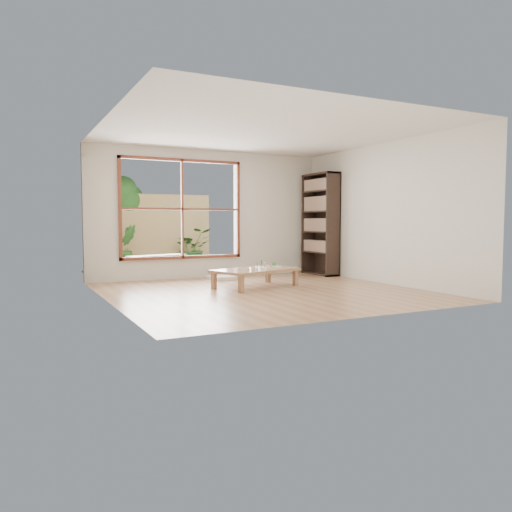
{
  "coord_description": "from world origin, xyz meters",
  "views": [
    {
      "loc": [
        -3.79,
        -7.21,
        1.16
      ],
      "look_at": [
        0.11,
        0.54,
        0.55
      ],
      "focal_mm": 35.0,
      "sensor_mm": 36.0,
      "label": 1
    }
  ],
  "objects_px": {
    "food_tray": "(272,266)",
    "low_table": "(256,271)",
    "bookshelf": "(320,224)",
    "garden_bench": "(157,258)"
  },
  "relations": [
    {
      "from": "food_tray",
      "to": "garden_bench",
      "type": "relative_size",
      "value": 0.25
    },
    {
      "from": "garden_bench",
      "to": "food_tray",
      "type": "bearing_deg",
      "value": -74.98
    },
    {
      "from": "low_table",
      "to": "food_tray",
      "type": "xyz_separation_m",
      "value": [
        0.39,
        0.13,
        0.06
      ]
    },
    {
      "from": "food_tray",
      "to": "low_table",
      "type": "bearing_deg",
      "value": -148.22
    },
    {
      "from": "bookshelf",
      "to": "garden_bench",
      "type": "distance_m",
      "value": 3.57
    },
    {
      "from": "bookshelf",
      "to": "low_table",
      "type": "bearing_deg",
      "value": -150.5
    },
    {
      "from": "bookshelf",
      "to": "food_tray",
      "type": "relative_size",
      "value": 6.51
    },
    {
      "from": "low_table",
      "to": "garden_bench",
      "type": "relative_size",
      "value": 1.22
    },
    {
      "from": "low_table",
      "to": "bookshelf",
      "type": "xyz_separation_m",
      "value": [
        2.19,
        1.24,
        0.81
      ]
    },
    {
      "from": "food_tray",
      "to": "garden_bench",
      "type": "distance_m",
      "value": 2.83
    }
  ]
}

